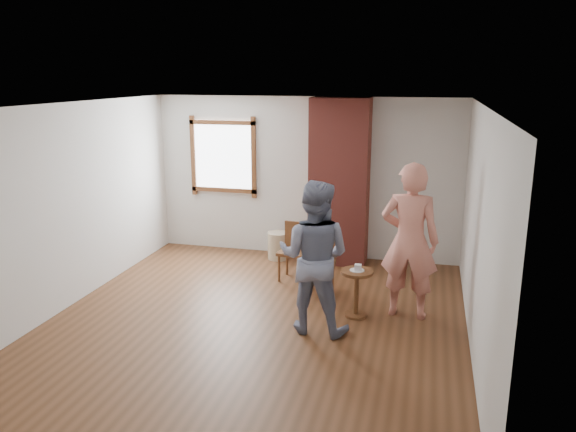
# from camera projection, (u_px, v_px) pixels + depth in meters

# --- Properties ---
(ground) EXTENTS (5.50, 5.50, 0.00)m
(ground) POSITION_uv_depth(u_px,v_px,m) (256.00, 322.00, 6.86)
(ground) COLOR brown
(ground) RESTS_ON ground
(room_shell) EXTENTS (5.04, 5.52, 2.62)m
(room_shell) POSITION_uv_depth(u_px,v_px,m) (264.00, 167.00, 7.00)
(room_shell) COLOR silver
(room_shell) RESTS_ON ground
(brick_chimney) EXTENTS (0.90, 0.50, 2.60)m
(brick_chimney) POSITION_uv_depth(u_px,v_px,m) (339.00, 182.00, 8.75)
(brick_chimney) COLOR #9A3F36
(brick_chimney) RESTS_ON ground
(stoneware_crock) EXTENTS (0.35, 0.35, 0.44)m
(stoneware_crock) POSITION_uv_depth(u_px,v_px,m) (278.00, 246.00, 9.15)
(stoneware_crock) COLOR #C0AB8B
(stoneware_crock) RESTS_ON ground
(dark_pot) EXTENTS (0.20, 0.20, 0.16)m
(dark_pot) POSITION_uv_depth(u_px,v_px,m) (283.00, 254.00, 9.16)
(dark_pot) COLOR black
(dark_pot) RESTS_ON ground
(dining_chair_left) EXTENTS (0.44, 0.44, 0.83)m
(dining_chair_left) POSITION_uv_depth(u_px,v_px,m) (295.00, 248.00, 8.22)
(dining_chair_left) COLOR brown
(dining_chair_left) RESTS_ON ground
(dining_chair_right) EXTENTS (0.48, 0.48, 0.95)m
(dining_chair_right) POSITION_uv_depth(u_px,v_px,m) (319.00, 259.00, 7.52)
(dining_chair_right) COLOR brown
(dining_chair_right) RESTS_ON ground
(side_table) EXTENTS (0.40, 0.40, 0.60)m
(side_table) POSITION_uv_depth(u_px,v_px,m) (357.00, 286.00, 6.93)
(side_table) COLOR brown
(side_table) RESTS_ON ground
(cake_plate) EXTENTS (0.18, 0.18, 0.01)m
(cake_plate) POSITION_uv_depth(u_px,v_px,m) (357.00, 270.00, 6.88)
(cake_plate) COLOR white
(cake_plate) RESTS_ON side_table
(cake_slice) EXTENTS (0.08, 0.07, 0.06)m
(cake_slice) POSITION_uv_depth(u_px,v_px,m) (358.00, 268.00, 6.87)
(cake_slice) COLOR silver
(cake_slice) RESTS_ON cake_plate
(man) EXTENTS (0.93, 0.76, 1.80)m
(man) POSITION_uv_depth(u_px,v_px,m) (314.00, 257.00, 6.44)
(man) COLOR #15193B
(man) RESTS_ON ground
(person_pink) EXTENTS (0.74, 0.52, 1.94)m
(person_pink) POSITION_uv_depth(u_px,v_px,m) (410.00, 241.00, 6.82)
(person_pink) COLOR tan
(person_pink) RESTS_ON ground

